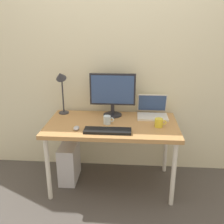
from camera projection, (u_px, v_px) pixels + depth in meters
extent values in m
plane|color=#4C4742|center=(112.00, 183.00, 2.87)|extent=(6.00, 6.00, 0.00)
cube|color=beige|center=(115.00, 58.00, 2.84)|extent=(4.40, 0.04, 2.60)
cube|color=#B7844C|center=(112.00, 125.00, 2.64)|extent=(1.32, 0.72, 0.04)
cylinder|color=silver|center=(48.00, 169.00, 2.52)|extent=(0.04, 0.04, 0.67)
cylinder|color=silver|center=(173.00, 174.00, 2.44)|extent=(0.04, 0.04, 0.67)
cylinder|color=silver|center=(63.00, 142.00, 3.09)|extent=(0.04, 0.04, 0.67)
cylinder|color=silver|center=(166.00, 145.00, 3.00)|extent=(0.04, 0.04, 0.67)
cylinder|color=#232328|center=(113.00, 115.00, 2.85)|extent=(0.20, 0.20, 0.01)
cylinder|color=#232328|center=(113.00, 109.00, 2.83)|extent=(0.04, 0.04, 0.11)
cube|color=#232328|center=(113.00, 89.00, 2.76)|extent=(0.48, 0.03, 0.34)
cube|color=#334C7F|center=(112.00, 90.00, 2.74)|extent=(0.45, 0.01, 0.30)
cube|color=silver|center=(152.00, 117.00, 2.78)|extent=(0.32, 0.22, 0.02)
cube|color=silver|center=(152.00, 103.00, 2.87)|extent=(0.32, 0.06, 0.21)
cube|color=#334C7F|center=(152.00, 103.00, 2.87)|extent=(0.30, 0.05, 0.18)
cylinder|color=#333338|center=(64.00, 113.00, 2.92)|extent=(0.11, 0.11, 0.01)
cylinder|color=#333338|center=(63.00, 95.00, 2.85)|extent=(0.02, 0.02, 0.39)
cone|color=#333338|center=(61.00, 76.00, 2.74)|extent=(0.11, 0.14, 0.13)
cube|color=black|center=(108.00, 131.00, 2.43)|extent=(0.44, 0.14, 0.02)
ellipsoid|color=#B2B2B7|center=(76.00, 128.00, 2.48)|extent=(0.06, 0.09, 0.03)
cylinder|color=yellow|center=(159.00, 123.00, 2.54)|extent=(0.08, 0.08, 0.08)
torus|color=yellow|center=(164.00, 122.00, 2.53)|extent=(0.05, 0.01, 0.05)
cylinder|color=silver|center=(107.00, 120.00, 2.61)|extent=(0.07, 0.07, 0.08)
torus|color=silver|center=(112.00, 120.00, 2.60)|extent=(0.05, 0.01, 0.05)
cube|color=silver|center=(69.00, 162.00, 2.89)|extent=(0.18, 0.36, 0.42)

